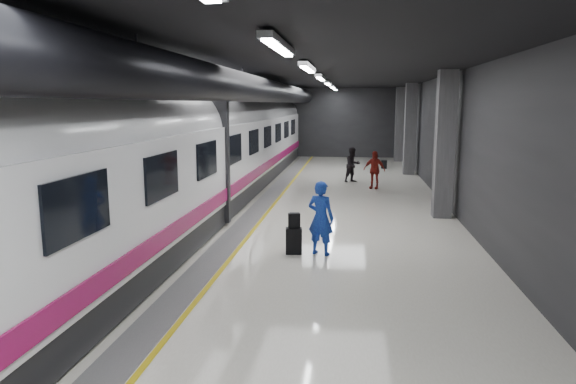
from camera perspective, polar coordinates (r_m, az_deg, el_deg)
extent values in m
plane|color=white|center=(14.72, 0.11, -3.95)|extent=(40.00, 40.00, 0.00)
cube|color=black|center=(14.34, 0.12, 13.80)|extent=(10.00, 40.00, 0.02)
cube|color=#28282B|center=(34.26, 4.35, 7.67)|extent=(10.00, 0.02, 4.50)
cube|color=#28282B|center=(15.78, -18.27, 4.76)|extent=(0.02, 40.00, 4.50)
cube|color=#28282B|center=(14.60, 20.03, 4.30)|extent=(0.02, 40.00, 4.50)
cube|color=slate|center=(14.95, -5.04, -3.76)|extent=(0.65, 39.80, 0.01)
cube|color=gold|center=(14.87, -3.53, -3.81)|extent=(0.10, 39.80, 0.01)
cylinder|color=black|center=(14.53, -5.08, 11.54)|extent=(0.80, 38.00, 0.80)
cube|color=silver|center=(8.33, -1.01, 16.02)|extent=(0.22, 2.60, 0.10)
cube|color=silver|center=(13.27, 2.20, 13.68)|extent=(0.22, 2.60, 0.10)
cube|color=silver|center=(18.25, 3.65, 12.60)|extent=(0.22, 2.60, 0.10)
cube|color=silver|center=(23.24, 4.47, 11.98)|extent=(0.22, 2.60, 0.10)
cube|color=silver|center=(28.23, 4.99, 11.58)|extent=(0.22, 2.60, 0.10)
cube|color=silver|center=(32.22, 5.30, 11.35)|extent=(0.22, 2.60, 0.10)
cube|color=#515154|center=(16.47, 17.00, 5.02)|extent=(0.55, 0.55, 4.50)
cube|color=#515154|center=(26.36, 13.41, 6.81)|extent=(0.55, 0.55, 4.50)
cube|color=#515154|center=(32.33, 12.31, 7.35)|extent=(0.55, 0.55, 4.50)
cube|color=black|center=(15.38, -12.00, -2.23)|extent=(2.80, 38.00, 0.60)
cube|color=white|center=(15.16, -12.18, 2.95)|extent=(2.90, 38.00, 2.20)
cylinder|color=white|center=(15.08, -12.31, 6.54)|extent=(2.80, 38.00, 2.80)
cube|color=#8E0C4A|center=(14.85, -6.72, -0.15)|extent=(0.04, 38.00, 0.35)
cube|color=black|center=(15.13, -12.22, 3.89)|extent=(3.05, 0.25, 3.80)
cube|color=black|center=(7.27, -22.28, -1.62)|extent=(0.05, 1.60, 0.85)
cube|color=black|center=(9.95, -13.81, 1.73)|extent=(0.05, 1.60, 0.85)
cube|color=black|center=(12.77, -8.99, 3.62)|extent=(0.05, 1.60, 0.85)
cube|color=black|center=(15.66, -5.92, 4.80)|extent=(0.05, 1.60, 0.85)
cube|color=black|center=(18.59, -3.80, 5.61)|extent=(0.05, 1.60, 0.85)
cube|color=black|center=(21.53, -2.26, 6.19)|extent=(0.05, 1.60, 0.85)
cube|color=black|center=(24.49, -1.09, 6.63)|extent=(0.05, 1.60, 0.85)
cube|color=black|center=(27.46, -0.17, 6.97)|extent=(0.05, 1.60, 0.85)
cube|color=black|center=(30.43, 0.57, 7.25)|extent=(0.05, 1.60, 0.85)
imported|color=#1753B3|center=(11.97, 3.66, -2.89)|extent=(0.74, 0.62, 1.75)
cube|color=black|center=(12.13, 0.65, -5.45)|extent=(0.41, 0.29, 0.62)
cube|color=black|center=(12.00, 0.69, -3.21)|extent=(0.30, 0.22, 0.36)
imported|color=black|center=(23.28, 7.21, 3.03)|extent=(0.97, 0.94, 1.58)
imported|color=maroon|center=(21.60, 9.56, 2.44)|extent=(1.00, 0.65, 1.57)
cube|color=black|center=(28.52, 10.62, 3.03)|extent=(0.31, 0.21, 0.45)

